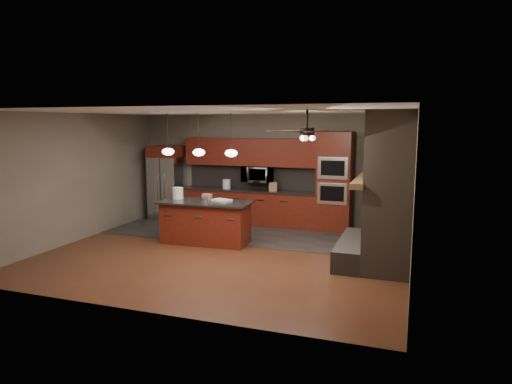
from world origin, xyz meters
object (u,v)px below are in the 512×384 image
at_px(kitchen_island, 206,222).
at_px(white_bucket, 178,193).
at_px(counter_box, 273,187).
at_px(microwave, 257,174).
at_px(oven_tower, 335,182).
at_px(refrigerator, 167,183).
at_px(cardboard_box, 207,197).
at_px(paint_tray, 222,200).
at_px(counter_bucket, 227,184).
at_px(paint_can, 205,200).

xyz_separation_m(kitchen_island, white_bucket, (-0.71, 0.08, 0.58)).
bearing_deg(counter_box, microwave, 143.98).
bearing_deg(oven_tower, kitchen_island, -139.40).
distance_m(refrigerator, cardboard_box, 2.70).
height_order(microwave, cardboard_box, microwave).
xyz_separation_m(white_bucket, counter_box, (1.60, 1.95, -0.04)).
xyz_separation_m(paint_tray, counter_box, (0.56, 1.89, 0.07)).
relative_size(kitchen_island, white_bucket, 7.98).
xyz_separation_m(kitchen_island, counter_box, (0.89, 2.03, 0.54)).
height_order(kitchen_island, paint_tray, paint_tray).
distance_m(microwave, counter_bucket, 0.88).
bearing_deg(paint_can, cardboard_box, 111.06).
relative_size(oven_tower, counter_bucket, 10.09).
bearing_deg(paint_tray, paint_can, -108.74).
height_order(oven_tower, paint_tray, oven_tower).
bearing_deg(refrigerator, paint_can, -45.08).
bearing_deg(kitchen_island, paint_can, -67.11).
bearing_deg(refrigerator, cardboard_box, -41.36).
bearing_deg(microwave, oven_tower, -1.66).
distance_m(kitchen_island, paint_can, 0.55).
relative_size(refrigerator, counter_bucket, 8.40).
height_order(oven_tower, counter_box, oven_tower).
relative_size(microwave, paint_tray, 1.92).
xyz_separation_m(oven_tower, white_bucket, (-3.13, -1.99, -0.14)).
height_order(microwave, refrigerator, refrigerator).
relative_size(microwave, counter_box, 3.39).
distance_m(paint_tray, counter_box, 1.97).
distance_m(oven_tower, cardboard_box, 3.11).
bearing_deg(paint_tray, counter_bucket, 126.60).
relative_size(paint_tray, cardboard_box, 1.98).
height_order(paint_can, counter_bucket, counter_bucket).
xyz_separation_m(cardboard_box, counter_bucket, (-0.32, 1.87, 0.04)).
xyz_separation_m(white_bucket, counter_bucket, (0.33, 2.00, -0.03)).
height_order(microwave, paint_tray, microwave).
distance_m(paint_can, counter_bucket, 2.32).
height_order(microwave, paint_can, microwave).
relative_size(paint_can, paint_tray, 0.41).
xyz_separation_m(oven_tower, microwave, (-1.98, 0.06, 0.11)).
distance_m(cardboard_box, counter_bucket, 1.89).
bearing_deg(refrigerator, microwave, 2.96).
bearing_deg(cardboard_box, microwave, 72.65).
relative_size(oven_tower, microwave, 3.25).
xyz_separation_m(refrigerator, counter_box, (2.98, 0.03, 0.02)).
distance_m(refrigerator, kitchen_island, 2.94).
height_order(oven_tower, kitchen_island, oven_tower).
height_order(microwave, kitchen_island, microwave).
distance_m(refrigerator, counter_bucket, 1.71).
bearing_deg(paint_can, refrigerator, 134.92).
relative_size(refrigerator, cardboard_box, 10.27).
bearing_deg(kitchen_island, oven_tower, 38.04).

